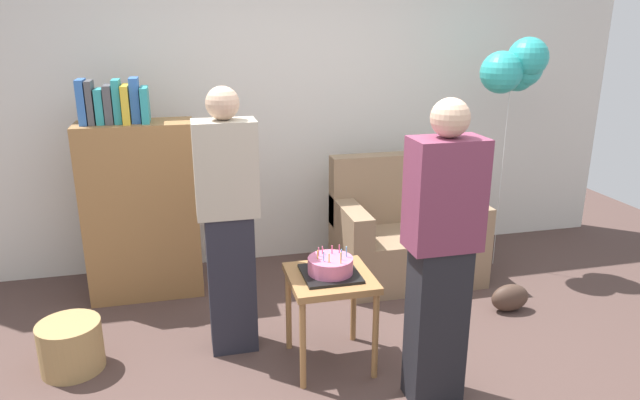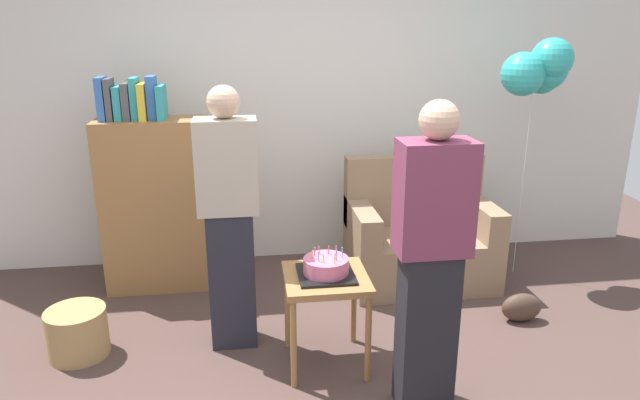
% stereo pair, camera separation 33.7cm
% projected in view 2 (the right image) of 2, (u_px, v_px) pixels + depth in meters
% --- Properties ---
extents(ground_plane, '(8.00, 8.00, 0.00)m').
position_uv_depth(ground_plane, '(344.00, 393.00, 3.14)').
color(ground_plane, '#4C3833').
extents(wall_back, '(6.00, 0.10, 2.70)m').
position_uv_depth(wall_back, '(303.00, 100.00, 4.67)').
color(wall_back, silver).
rests_on(wall_back, ground_plane).
extents(couch, '(1.10, 0.70, 0.96)m').
position_uv_depth(couch, '(419.00, 239.00, 4.45)').
color(couch, '#8C7054').
rests_on(couch, ground_plane).
extents(bookshelf, '(0.80, 0.36, 1.60)m').
position_uv_depth(bookshelf, '(157.00, 200.00, 4.24)').
color(bookshelf, olive).
rests_on(bookshelf, ground_plane).
extents(side_table, '(0.48, 0.48, 0.57)m').
position_uv_depth(side_table, '(326.00, 289.00, 3.28)').
color(side_table, olive).
rests_on(side_table, ground_plane).
extents(birthday_cake, '(0.32, 0.32, 0.17)m').
position_uv_depth(birthday_cake, '(326.00, 267.00, 3.24)').
color(birthday_cake, black).
rests_on(birthday_cake, side_table).
extents(person_blowing_candles, '(0.36, 0.22, 1.63)m').
position_uv_depth(person_blowing_candles, '(229.00, 219.00, 3.40)').
color(person_blowing_candles, '#23232D').
rests_on(person_blowing_candles, ground_plane).
extents(person_holding_cake, '(0.36, 0.22, 1.63)m').
position_uv_depth(person_holding_cake, '(430.00, 261.00, 2.80)').
color(person_holding_cake, black).
rests_on(person_holding_cake, ground_plane).
extents(wicker_basket, '(0.36, 0.36, 0.30)m').
position_uv_depth(wicker_basket, '(77.00, 332.00, 3.46)').
color(wicker_basket, '#A88451').
rests_on(wicker_basket, ground_plane).
extents(handbag, '(0.28, 0.14, 0.20)m').
position_uv_depth(handbag, '(522.00, 307.00, 3.87)').
color(handbag, '#473328').
rests_on(handbag, ground_plane).
extents(balloon_bunch, '(0.52, 0.36, 1.86)m').
position_uv_depth(balloon_bunch, '(540.00, 69.00, 4.15)').
color(balloon_bunch, silver).
rests_on(balloon_bunch, ground_plane).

